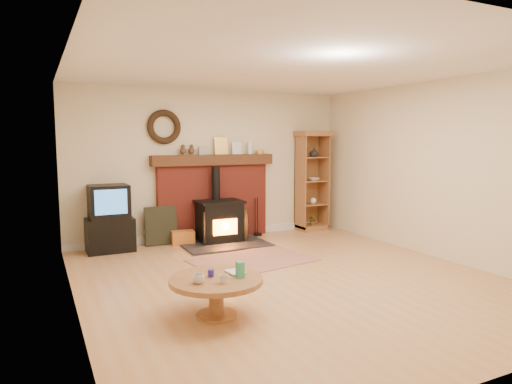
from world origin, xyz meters
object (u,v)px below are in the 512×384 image
wood_stove (220,222)px  coffee_table (216,285)px  tv_unit (109,220)px  curio_cabinet (311,181)px

wood_stove → coffee_table: wood_stove is taller
wood_stove → tv_unit: size_ratio=1.34×
tv_unit → coffee_table: tv_unit is taller
wood_stove → coffee_table: size_ratio=1.52×
wood_stove → tv_unit: (-1.77, 0.20, 0.15)m
wood_stove → tv_unit: bearing=173.7°
coffee_table → curio_cabinet: bearing=45.6°
wood_stove → coffee_table: 3.27m
curio_cabinet → tv_unit: bearing=-178.7°
tv_unit → coffee_table: 3.27m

